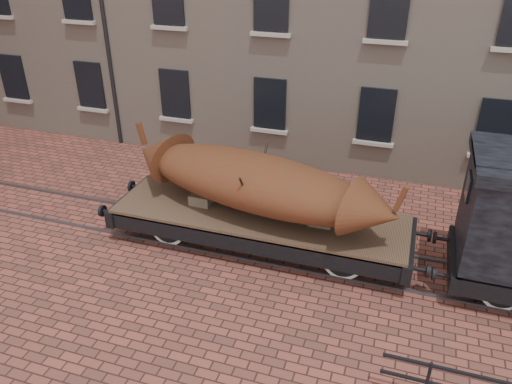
% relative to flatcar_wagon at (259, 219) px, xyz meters
% --- Properties ---
extents(ground, '(90.00, 90.00, 0.00)m').
position_rel_flatcar_wagon_xyz_m(ground, '(1.27, 0.00, -0.80)').
color(ground, brown).
extents(rail_track, '(30.00, 1.52, 0.06)m').
position_rel_flatcar_wagon_xyz_m(rail_track, '(1.27, 0.00, -0.77)').
color(rail_track, '#59595E').
rests_on(rail_track, ground).
extents(flatcar_wagon, '(8.47, 2.30, 1.28)m').
position_rel_flatcar_wagon_xyz_m(flatcar_wagon, '(0.00, 0.00, 0.00)').
color(flatcar_wagon, brown).
rests_on(flatcar_wagon, ground).
extents(iron_boat, '(7.40, 3.35, 1.74)m').
position_rel_flatcar_wagon_xyz_m(iron_boat, '(-0.14, 0.00, 1.09)').
color(iron_boat, '#602417').
rests_on(iron_boat, flatcar_wagon).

